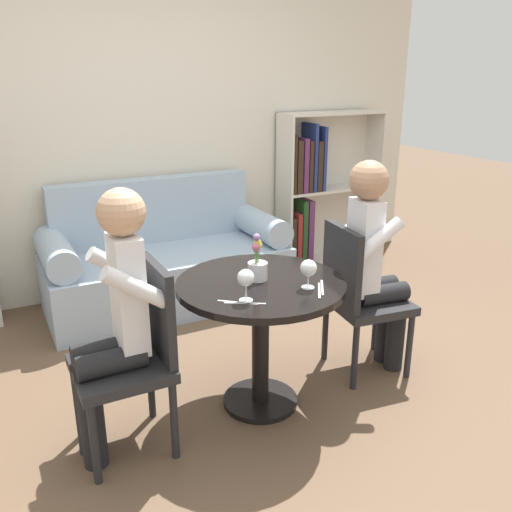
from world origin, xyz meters
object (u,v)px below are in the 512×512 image
Objects in this scene: chair_left at (136,351)px; person_right at (374,261)px; chair_right at (358,294)px; wine_glass_left at (246,279)px; bookshelf_right at (315,191)px; person_left at (113,320)px; wine_glass_right at (309,269)px; flower_vase at (257,266)px; couch at (166,263)px.

person_right is (1.40, 0.05, 0.19)m from chair_left.
chair_right is 0.92m from wine_glass_left.
person_right is 0.95m from wine_glass_left.
bookshelf_right reaches higher than person_left.
bookshelf_right is at bearing -18.76° from chair_right.
person_left is (-0.09, -0.00, 0.18)m from chair_left.
wine_glass_left is (-0.91, -0.20, 0.13)m from person_right.
person_left reaches higher than wine_glass_right.
bookshelf_right reaches higher than flower_vase.
person_right is (0.08, -0.02, 0.19)m from chair_right.
chair_right is at bearing 0.99° from flower_vase.
chair_right is 1.42m from person_left.
chair_left is 0.72m from flower_vase.
wine_glass_left is (-0.83, -0.22, 0.32)m from chair_right.
wine_glass_left is (-1.69, -1.99, 0.14)m from bookshelf_right.
person_left reaches higher than chair_left.
flower_vase is at bearing 94.81° from chair_left.
flower_vase is at bearing 94.26° from person_left.
couch is 1.77m from person_left.
person_right is at bearing 12.59° from wine_glass_left.
chair_right is (1.32, 0.07, 0.00)m from chair_left.
chair_right is at bearing 84.99° from person_right.
person_left is 0.61m from wine_glass_left.
person_left reaches higher than couch.
person_left reaches higher than wine_glass_left.
couch is 1.31× the size of bookshelf_right.
chair_left is at bearing -175.02° from flower_vase.
bookshelf_right is 9.51× the size of wine_glass_right.
wine_glass_left is 0.27m from flower_vase.
flower_vase is at bearing -90.06° from couch.
chair_right is at bearing -66.32° from couch.
person_right is 5.16× the size of flower_vase.
couch is 1.42× the size of person_left.
couch is at bearing 84.33° from wine_glass_left.
person_right is at bearing 19.42° from wine_glass_right.
wine_glass_left is at bearing -128.75° from flower_vase.
chair_left is 0.72× the size of person_left.
flower_vase reaches higher than chair_left.
person_right is 8.23× the size of wine_glass_left.
wine_glass_right is 0.27m from flower_vase.
person_left is at bearing -89.88° from chair_left.
chair_left is 1.32m from chair_right.
chair_right is (-0.86, -1.77, -0.17)m from bookshelf_right.
bookshelf_right is 5.59× the size of flower_vase.
wine_glass_right is (0.17, -1.72, 0.49)m from couch.
person_right is at bearing -63.94° from couch.
chair_left is 1.41m from person_right.
chair_right is (0.66, -1.50, 0.18)m from couch.
couch is 1.42× the size of person_right.
wine_glass_left is at bearing 74.86° from person_left.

